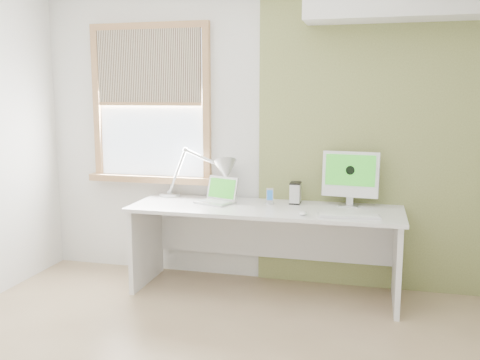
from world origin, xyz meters
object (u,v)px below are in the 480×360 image
(laptop, at_px, (218,196))
(external_drive, at_px, (295,193))
(desk, at_px, (266,229))
(imac, at_px, (350,176))
(desk_lamp, at_px, (215,173))

(laptop, height_order, external_drive, laptop)
(desk, height_order, imac, imac)
(desk, distance_m, external_drive, 0.39)
(external_drive, bearing_deg, laptop, -168.97)
(desk_lamp, height_order, external_drive, desk_lamp)
(desk, bearing_deg, external_drive, 33.80)
(imac, bearing_deg, desk, -166.00)
(desk, xyz_separation_m, desk_lamp, (-0.49, 0.15, 0.43))
(laptop, relative_size, imac, 0.80)
(external_drive, bearing_deg, desk_lamp, 179.51)
(desk_lamp, distance_m, imac, 1.15)
(desk, xyz_separation_m, laptop, (-0.42, 0.02, 0.25))
(desk, height_order, external_drive, external_drive)
(laptop, bearing_deg, desk_lamp, 116.32)
(desk, bearing_deg, laptop, 177.04)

